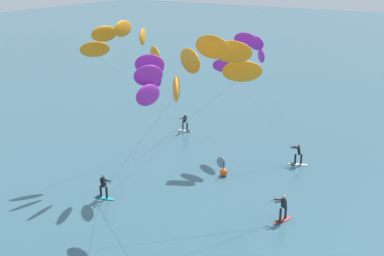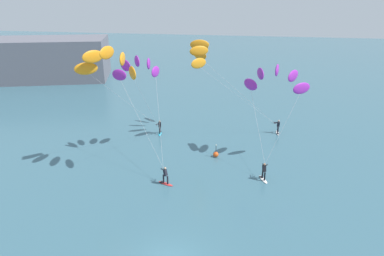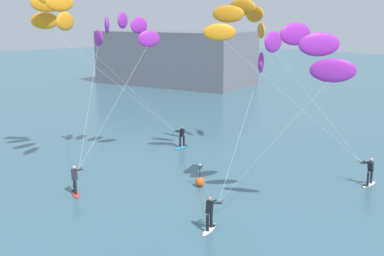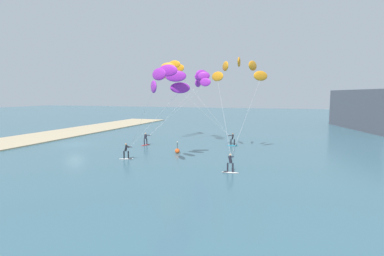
% 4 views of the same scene
% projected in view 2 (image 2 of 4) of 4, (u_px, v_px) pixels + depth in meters
% --- Properties ---
extents(kitesurfer_nearshore, '(6.41, 7.09, 9.48)m').
position_uv_depth(kitesurfer_nearshore, '(276.00, 82.00, 32.00)').
color(kitesurfer_nearshore, white).
rests_on(kitesurfer_nearshore, ground).
extents(kitesurfer_mid_water, '(10.84, 6.51, 10.90)m').
position_uv_depth(kitesurfer_mid_water, '(202.00, 55.00, 37.66)').
color(kitesurfer_mid_water, white).
rests_on(kitesurfer_mid_water, ground).
extents(kitesurfer_far_out, '(7.30, 8.68, 10.06)m').
position_uv_depth(kitesurfer_far_out, '(139.00, 72.00, 32.96)').
color(kitesurfer_far_out, red).
rests_on(kitesurfer_far_out, ground).
extents(kitesurfer_downwind, '(6.24, 11.16, 11.56)m').
position_uv_depth(kitesurfer_downwind, '(110.00, 65.00, 29.16)').
color(kitesurfer_downwind, '#23ADD1').
rests_on(kitesurfer_downwind, ground).
extents(marker_buoy, '(0.56, 0.56, 1.38)m').
position_uv_depth(marker_buoy, '(216.00, 154.00, 34.71)').
color(marker_buoy, '#EA5119').
rests_on(marker_buoy, ground).
extents(distant_headland, '(28.27, 21.24, 7.65)m').
position_uv_depth(distant_headland, '(50.00, 59.00, 67.94)').
color(distant_headland, '#4C564C').
rests_on(distant_headland, ground).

